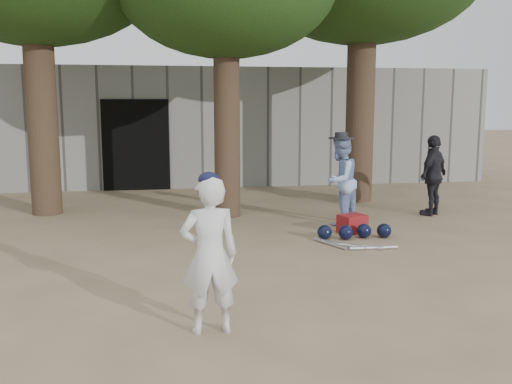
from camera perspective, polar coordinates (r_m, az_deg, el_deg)
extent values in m
plane|color=#937C5E|center=(6.69, -3.68, -9.52)|extent=(70.00, 70.00, 0.00)
imported|color=silver|center=(5.25, -4.66, -6.35)|extent=(0.56, 0.38, 1.47)
imported|color=#90A7DE|center=(10.03, 8.41, 1.12)|extent=(0.94, 0.94, 1.54)
imported|color=black|center=(11.26, 17.31, 1.60)|extent=(0.93, 0.84, 1.52)
cube|color=maroon|center=(9.49, 9.60, -3.15)|extent=(0.51, 0.45, 0.30)
cube|color=gray|center=(14.34, -7.12, 6.39)|extent=(16.00, 0.35, 3.00)
cube|color=black|center=(14.16, -11.92, 4.62)|extent=(1.60, 0.08, 2.20)
cube|color=slate|center=(16.84, -7.51, 6.75)|extent=(16.00, 5.00, 3.00)
sphere|color=black|center=(8.99, 6.87, -4.01)|extent=(0.23, 0.23, 0.23)
sphere|color=black|center=(9.01, 8.96, -4.02)|extent=(0.23, 0.23, 0.23)
sphere|color=black|center=(9.17, 10.74, -3.83)|extent=(0.23, 0.23, 0.23)
sphere|color=black|center=(9.25, 12.69, -3.79)|extent=(0.23, 0.23, 0.23)
cylinder|color=silver|center=(8.65, 7.45, -5.12)|extent=(0.33, 0.68, 0.06)
cylinder|color=silver|center=(8.59, 8.84, -5.24)|extent=(0.54, 0.56, 0.06)
cylinder|color=silver|center=(8.54, 10.25, -5.37)|extent=(0.65, 0.42, 0.06)
cylinder|color=silver|center=(8.50, 11.67, -5.49)|extent=(0.72, 0.08, 0.06)
cylinder|color=brown|center=(11.54, -20.84, 11.50)|extent=(0.56, 0.56, 5.50)
cylinder|color=brown|center=(10.60, -2.96, 10.99)|extent=(0.48, 0.48, 5.00)
cylinder|color=brown|center=(12.49, 10.48, 12.38)|extent=(0.60, 0.60, 5.80)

